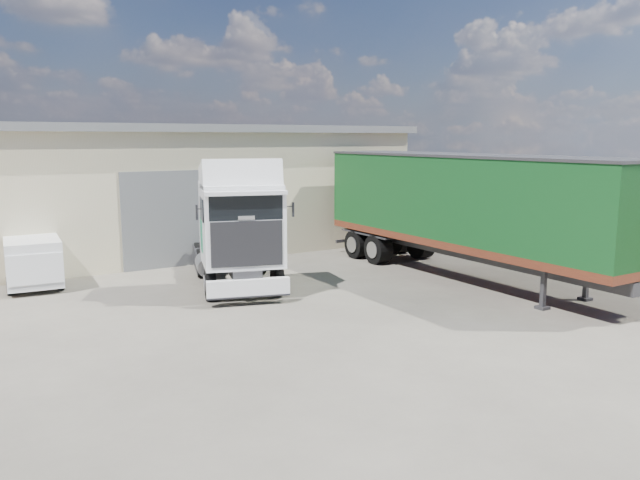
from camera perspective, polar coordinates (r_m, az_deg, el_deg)
ground at (r=16.34m, az=5.46°, el=-7.77°), size 120.00×120.00×0.00m
warehouse at (r=28.74m, az=-24.59°, el=4.24°), size 30.60×12.60×5.42m
brick_boundary_wall at (r=28.13m, az=16.99°, el=1.69°), size 0.35×26.00×2.50m
tractor_unit at (r=19.85m, az=-7.47°, el=0.47°), size 4.04×6.57×4.20m
box_trailer at (r=21.82m, az=13.17°, el=3.29°), size 2.76×12.79×4.25m
panel_van at (r=22.57m, az=-24.82°, el=-1.64°), size 1.90×4.06×1.62m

